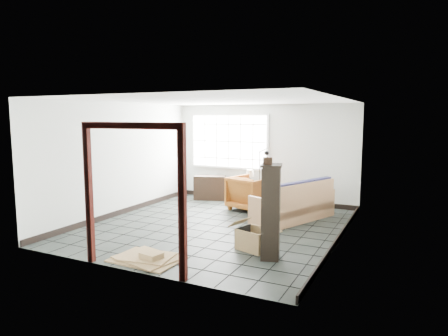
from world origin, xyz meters
The scene contains 15 objects.
ground centered at (0.00, 0.00, 0.00)m, with size 5.50×5.50×0.00m, color black.
room_shell centered at (0.00, 0.03, 1.68)m, with size 5.02×5.52×2.61m.
window_panel centered at (-1.00, 2.70, 1.60)m, with size 2.32×0.08×1.52m.
doorway_trim centered at (0.00, -2.70, 1.38)m, with size 1.80×0.08×2.20m.
futon_sofa centered at (1.34, 1.20, 0.33)m, with size 1.52×2.18×0.91m.
armchair centered at (0.06, 1.69, 0.46)m, with size 0.89×0.84×0.92m, color brown.
side_table centered at (-0.25, 2.40, 0.43)m, with size 0.62×0.62×0.52m.
table_lamp centered at (-0.27, 2.48, 0.77)m, with size 0.24×0.24×0.36m.
projector centered at (-0.32, 2.38, 0.57)m, with size 0.34×0.30×0.10m.
floor_lamp centered at (0.13, 2.36, 0.79)m, with size 0.39×0.26×1.48m.
console_shelf centered at (-1.40, 2.32, 0.33)m, with size 0.91×0.60×0.66m.
tall_shelf centered at (1.64, -1.32, 0.78)m, with size 0.42×0.49×1.53m.
pot centered at (1.59, -1.35, 1.59)m, with size 0.17×0.17×0.11m.
open_box centered at (1.26, -1.04, 0.18)m, with size 0.97×0.67×0.50m.
cardboard_pile centered at (-0.09, -2.27, 0.04)m, with size 1.11×0.90×0.16m.
Camera 1 is at (3.70, -7.25, 2.27)m, focal length 32.00 mm.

